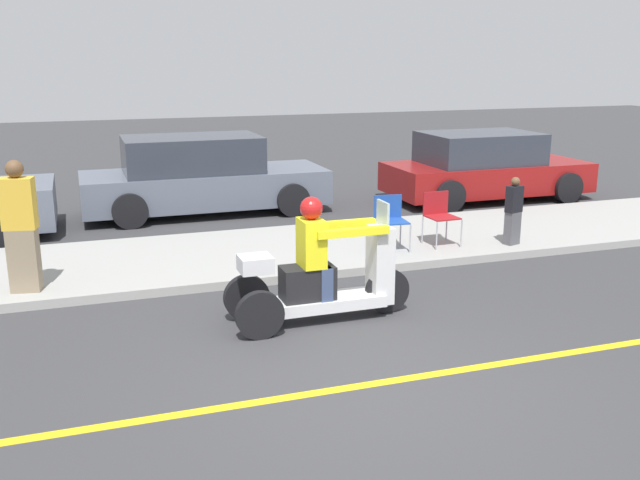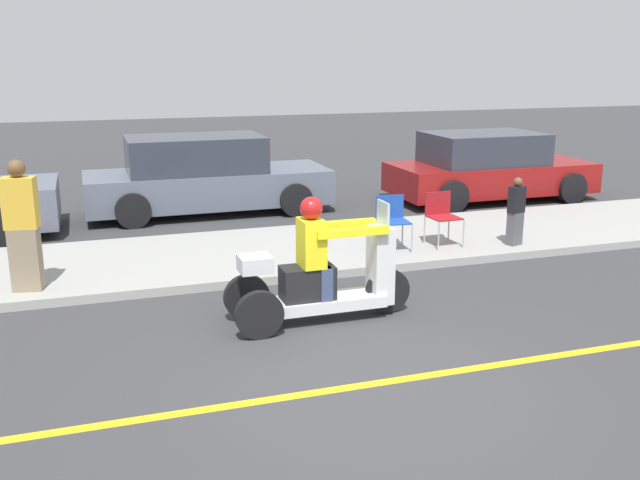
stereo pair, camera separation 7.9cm
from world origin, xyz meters
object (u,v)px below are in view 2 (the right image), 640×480
object	(u,v)px
spectator_near_curb	(23,228)
spectator_far_back	(516,213)
folding_chair_curbside	(392,217)
parked_car_lot_right	(488,168)
folding_chair_set_back	(441,213)
parked_car_lot_center	(204,177)
motorcycle_trike	(321,277)

from	to	relation	value
spectator_near_curb	spectator_far_back	size ratio (longest dim) A/B	1.56
folding_chair_curbside	parked_car_lot_right	bearing A→B (deg)	42.35
spectator_near_curb	folding_chair_set_back	distance (m)	6.07
parked_car_lot_center	motorcycle_trike	bearing A→B (deg)	-87.35
motorcycle_trike	spectator_near_curb	distance (m)	3.83
folding_chair_set_back	spectator_near_curb	bearing A→B (deg)	-176.52
motorcycle_trike	parked_car_lot_right	size ratio (longest dim) A/B	0.51
folding_chair_set_back	parked_car_lot_center	distance (m)	5.05
folding_chair_set_back	parked_car_lot_right	world-z (taller)	parked_car_lot_right
spectator_near_curb	parked_car_lot_center	distance (m)	5.33
folding_chair_curbside	parked_car_lot_right	distance (m)	5.10
spectator_far_back	parked_car_lot_center	size ratio (longest dim) A/B	0.23
spectator_near_curb	folding_chair_curbside	xyz separation A→B (m)	(5.20, 0.36, -0.30)
motorcycle_trike	spectator_near_curb	xyz separation A→B (m)	(-3.29, 1.91, 0.39)
parked_car_lot_center	folding_chair_set_back	bearing A→B (deg)	-52.90
spectator_near_curb	parked_car_lot_center	world-z (taller)	spectator_near_curb
parked_car_lot_right	folding_chair_set_back	bearing A→B (deg)	-130.42
spectator_far_back	parked_car_lot_right	world-z (taller)	parked_car_lot_right
motorcycle_trike	spectator_far_back	bearing A→B (deg)	25.98
motorcycle_trike	folding_chair_curbside	xyz separation A→B (m)	(1.91, 2.27, 0.09)
motorcycle_trike	parked_car_lot_right	bearing A→B (deg)	45.15
spectator_far_back	folding_chair_set_back	world-z (taller)	spectator_far_back
motorcycle_trike	spectator_near_curb	bearing A→B (deg)	149.96
folding_chair_set_back	spectator_far_back	bearing A→B (deg)	-20.42
spectator_near_curb	folding_chair_curbside	distance (m)	5.22
folding_chair_curbside	folding_chair_set_back	size ratio (longest dim) A/B	1.00
parked_car_lot_center	parked_car_lot_right	distance (m)	5.99
spectator_near_curb	folding_chair_set_back	size ratio (longest dim) A/B	2.04
motorcycle_trike	spectator_far_back	world-z (taller)	motorcycle_trike
motorcycle_trike	parked_car_lot_center	xyz separation A→B (m)	(-0.29, 6.30, 0.18)
folding_chair_curbside	spectator_near_curb	bearing A→B (deg)	-176.02
folding_chair_curbside	folding_chair_set_back	xyz separation A→B (m)	(0.85, 0.01, 0.00)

